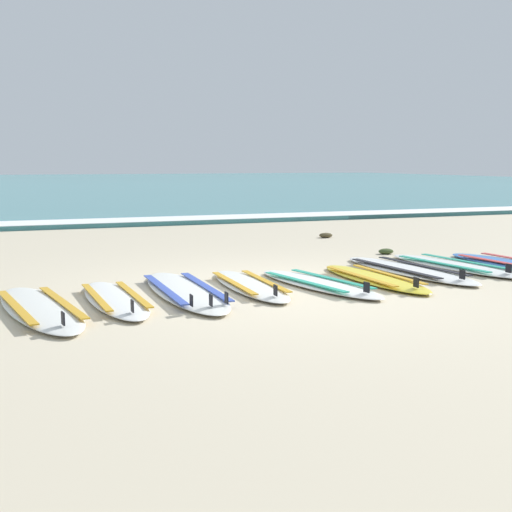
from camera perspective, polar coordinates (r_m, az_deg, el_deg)
ground_plane at (r=7.48m, az=1.80°, el=-2.91°), size 80.00×80.00×0.00m
sea at (r=44.76m, az=-17.15°, el=5.91°), size 80.00×60.00×0.10m
wave_foam_strip at (r=15.60m, az=-10.21°, el=2.88°), size 80.00×1.25×0.11m
surfboard_1 at (r=6.73m, az=-17.94°, el=-4.23°), size 0.96×2.44×0.18m
surfboard_2 at (r=6.97m, az=-11.91°, el=-3.59°), size 0.60×2.10×0.18m
surfboard_3 at (r=7.28m, az=-6.07°, el=-2.96°), size 0.64×2.53×0.18m
surfboard_4 at (r=7.58m, az=-0.57°, el=-2.49°), size 0.56×2.10×0.18m
surfboard_5 at (r=7.71m, az=5.28°, el=-2.34°), size 0.95×2.20×0.18m
surfboard_6 at (r=8.15m, az=10.00°, el=-1.87°), size 0.61×2.16×0.18m
surfboard_7 at (r=8.86m, az=12.81°, el=-1.15°), size 0.86×2.56×0.18m
surfboard_8 at (r=9.40m, az=16.48°, el=-0.77°), size 0.90×2.41×0.18m
seaweed_clump_near_shoreline at (r=10.57m, az=11.00°, el=0.39°), size 0.24×0.19×0.08m
seaweed_clump_mid_sand at (r=12.70m, az=5.96°, el=1.77°), size 0.26×0.21×0.09m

